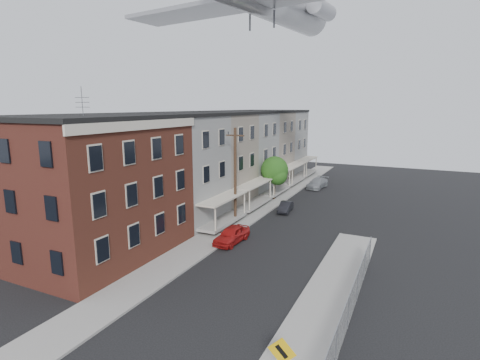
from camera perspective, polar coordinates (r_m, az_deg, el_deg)
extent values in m
plane|color=black|center=(19.09, -10.25, -23.90)|extent=(120.00, 120.00, 0.00)
cube|color=gray|center=(40.91, 3.12, -4.20)|extent=(3.00, 62.00, 0.12)
cube|color=gray|center=(21.82, 12.41, -18.92)|extent=(3.00, 26.00, 0.12)
cube|color=gray|center=(40.40, 5.03, -4.41)|extent=(0.15, 62.00, 0.14)
cube|color=gray|center=(22.12, 8.56, -18.30)|extent=(0.15, 26.00, 0.14)
cube|color=#3A1412|center=(29.56, -21.73, -1.15)|extent=(10.00, 12.00, 10.00)
cube|color=black|center=(28.97, -22.48, 8.85)|extent=(10.30, 12.30, 0.30)
cube|color=beige|center=(25.47, -14.60, 8.11)|extent=(0.16, 12.20, 0.60)
cylinder|color=#515156|center=(26.13, -22.92, 10.85)|extent=(0.04, 0.04, 2.00)
cube|color=slate|center=(36.53, -10.84, 1.69)|extent=(10.00, 7.00, 10.00)
cube|color=black|center=(36.06, -11.14, 9.78)|extent=(10.25, 7.00, 0.30)
cube|color=gray|center=(34.49, -2.57, -6.29)|extent=(1.80, 6.40, 0.25)
cube|color=beige|center=(33.90, -2.60, -2.75)|extent=(1.90, 6.50, 0.15)
cube|color=gray|center=(42.31, -5.25, 3.13)|extent=(10.00, 7.00, 10.00)
cube|color=black|center=(41.90, -5.37, 10.11)|extent=(10.25, 7.00, 0.30)
cube|color=gray|center=(40.56, 2.08, -3.61)|extent=(1.80, 6.40, 0.25)
cube|color=beige|center=(40.05, 2.10, -0.56)|extent=(1.90, 6.50, 0.15)
cube|color=slate|center=(48.41, -1.02, 4.19)|extent=(10.00, 7.00, 10.00)
cube|color=black|center=(48.05, -1.04, 10.30)|extent=(10.25, 7.00, 0.30)
cube|color=gray|center=(46.89, 5.47, -1.61)|extent=(1.80, 6.40, 0.25)
cube|color=beige|center=(46.45, 5.52, 1.03)|extent=(1.90, 6.50, 0.15)
cube|color=gray|center=(54.72, 2.25, 5.00)|extent=(10.00, 7.00, 10.00)
cube|color=black|center=(54.41, 2.30, 10.40)|extent=(10.25, 7.00, 0.30)
cube|color=gray|center=(53.38, 8.05, -0.10)|extent=(1.80, 6.40, 0.25)
cube|color=beige|center=(53.00, 8.11, 2.24)|extent=(1.90, 6.50, 0.15)
cube|color=slate|center=(61.19, 4.85, 5.63)|extent=(10.00, 7.00, 10.00)
cube|color=black|center=(60.91, 4.93, 10.45)|extent=(10.25, 7.00, 0.30)
cube|color=gray|center=(59.99, 10.06, 1.09)|extent=(1.80, 6.40, 0.25)
cube|color=beige|center=(59.65, 10.13, 3.17)|extent=(1.90, 6.50, 0.15)
cylinder|color=gray|center=(17.78, 14.45, -23.30)|extent=(0.06, 0.06, 1.90)
cylinder|color=gray|center=(20.30, 16.19, -18.69)|extent=(0.06, 0.06, 1.90)
cylinder|color=gray|center=(22.94, 17.47, -15.10)|extent=(0.06, 0.06, 1.90)
cylinder|color=gray|center=(25.66, 18.45, -12.26)|extent=(0.06, 0.06, 1.90)
cylinder|color=gray|center=(28.44, 19.23, -9.97)|extent=(0.06, 0.06, 1.90)
cube|color=gray|center=(19.88, 16.33, -16.43)|extent=(0.04, 18.00, 0.04)
cube|color=gray|center=(20.30, 16.19, -18.69)|extent=(0.02, 18.00, 1.80)
cube|color=#E1AB0B|center=(14.88, 6.39, -24.52)|extent=(1.10, 0.03, 1.10)
cube|color=black|center=(14.87, 6.36, -24.56)|extent=(0.52, 0.02, 0.52)
cylinder|color=black|center=(34.60, -0.73, 0.52)|extent=(0.26, 0.26, 9.00)
cube|color=black|center=(34.10, -0.75, 6.81)|extent=(1.80, 0.12, 0.12)
cylinder|color=black|center=(34.40, -1.80, 7.18)|extent=(0.08, 0.08, 0.25)
cylinder|color=black|center=(33.79, 0.33, 7.11)|extent=(0.08, 0.08, 0.25)
cylinder|color=black|center=(44.22, 5.23, -1.53)|extent=(0.24, 0.24, 2.40)
sphere|color=#174312|center=(43.75, 5.29, 1.54)|extent=(3.20, 3.20, 3.20)
sphere|color=#174312|center=(43.41, 5.75, 0.70)|extent=(2.24, 2.24, 2.24)
imported|color=#AB1716|center=(30.62, -1.27, -8.32)|extent=(1.86, 4.09, 1.36)
imported|color=black|center=(39.59, 6.97, -4.08)|extent=(1.47, 3.33, 1.06)
imported|color=gray|center=(51.62, 11.71, -0.48)|extent=(2.41, 4.79, 1.34)
cone|color=silver|center=(51.24, 10.98, 22.68)|extent=(4.08, 3.88, 3.65)
cube|color=#939399|center=(37.65, 0.97, 25.37)|extent=(27.74, 8.46, 0.40)
cylinder|color=#939399|center=(48.90, 5.80, 23.66)|extent=(2.43, 4.76, 1.82)
cylinder|color=#939399|center=(46.67, 12.34, 24.08)|extent=(2.43, 4.76, 1.82)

